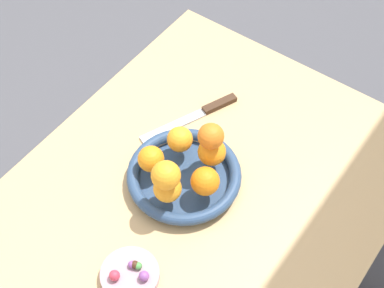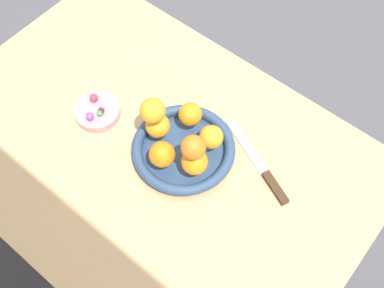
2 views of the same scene
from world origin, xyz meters
The scene contains 16 objects.
dining_table centered at (0.00, 0.00, 0.65)m, with size 1.10×0.76×0.74m.
fruit_bowl centered at (-0.08, -0.04, 0.76)m, with size 0.25×0.25×0.04m.
candy_dish centered at (0.17, 0.01, 0.75)m, with size 0.12×0.12×0.02m, color #B28C99.
orange_0 centered at (-0.07, 0.02, 0.81)m, with size 0.06×0.06×0.06m, color orange.
orange_1 centered at (-0.14, -0.01, 0.81)m, with size 0.06×0.06×0.06m, color orange.
orange_2 centered at (-0.13, -0.09, 0.81)m, with size 0.06×0.06×0.06m, color orange.
orange_3 centered at (-0.05, -0.11, 0.81)m, with size 0.06×0.06×0.06m, color orange.
orange_4 centered at (-0.01, -0.03, 0.81)m, with size 0.06×0.06×0.06m, color orange.
orange_5 centered at (0.00, -0.03, 0.87)m, with size 0.06×0.06×0.06m, color orange.
orange_6 centered at (-0.13, -0.01, 0.87)m, with size 0.06×0.06×0.06m, color orange.
candy_ball_0 centered at (0.16, 0.04, 0.77)m, with size 0.02×0.02×0.02m, color #8C4C99.
candy_ball_1 centered at (0.15, 0.00, 0.77)m, with size 0.02×0.02×0.02m, color #8C4C99.
candy_ball_2 centered at (0.15, 0.01, 0.77)m, with size 0.02×0.02×0.02m, color #472819.
candy_ball_3 centered at (0.15, 0.01, 0.77)m, with size 0.02×0.02×0.02m, color #4C9947.
candy_ball_4 centered at (0.19, -0.01, 0.77)m, with size 0.02×0.02×0.02m, color #C6384C.
knife centered at (-0.25, -0.13, 0.75)m, with size 0.25×0.12×0.01m.
Camera 1 is at (0.49, 0.39, 1.83)m, focal length 55.00 mm.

